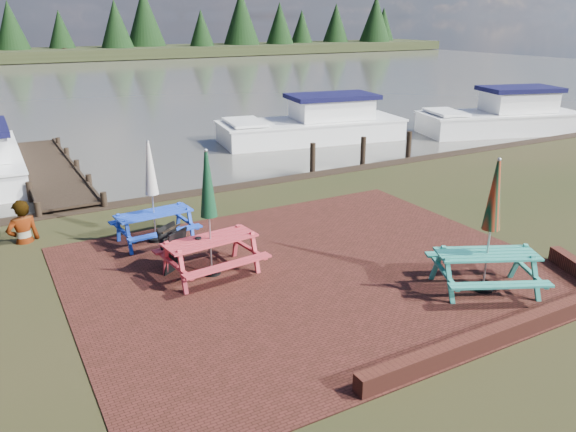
% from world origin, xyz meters
% --- Properties ---
extents(ground, '(120.00, 120.00, 0.00)m').
position_xyz_m(ground, '(0.00, 0.00, 0.00)').
color(ground, black).
rests_on(ground, ground).
extents(paving, '(9.00, 7.50, 0.02)m').
position_xyz_m(paving, '(0.00, 1.00, 0.01)').
color(paving, '#371711').
rests_on(paving, ground).
extents(brick_wall, '(6.21, 1.79, 0.30)m').
position_xyz_m(brick_wall, '(2.15, -2.42, 0.15)').
color(brick_wall, '#4C1E16').
rests_on(brick_wall, ground).
extents(water, '(120.00, 60.00, 0.02)m').
position_xyz_m(water, '(0.00, 37.00, 0.00)').
color(water, '#48463D').
rests_on(water, ground).
extents(far_treeline, '(120.00, 10.00, 8.10)m').
position_xyz_m(far_treeline, '(0.00, 66.00, 3.28)').
color(far_treeline, black).
rests_on(far_treeline, ground).
extents(picnic_table_teal, '(2.27, 2.18, 2.45)m').
position_xyz_m(picnic_table_teal, '(2.29, -1.23, 0.86)').
color(picnic_table_teal, teal).
rests_on(picnic_table_teal, ground).
extents(picnic_table_red, '(1.92, 1.74, 2.45)m').
position_xyz_m(picnic_table_red, '(-1.77, 1.81, 0.86)').
color(picnic_table_red, '#BE303B').
rests_on(picnic_table_red, ground).
extents(picnic_table_blue, '(1.74, 1.58, 2.25)m').
position_xyz_m(picnic_table_blue, '(-2.22, 3.99, 0.79)').
color(picnic_table_blue, blue).
rests_on(picnic_table_blue, ground).
extents(chalkboard, '(0.57, 0.78, 0.88)m').
position_xyz_m(chalkboard, '(-2.34, 2.37, 0.45)').
color(chalkboard, black).
rests_on(chalkboard, ground).
extents(jetty, '(1.76, 9.08, 1.00)m').
position_xyz_m(jetty, '(-3.50, 11.28, 0.11)').
color(jetty, black).
rests_on(jetty, ground).
extents(boat_near, '(7.96, 3.81, 2.07)m').
position_xyz_m(boat_near, '(6.99, 12.17, 0.42)').
color(boat_near, white).
rests_on(boat_near, ground).
extents(boat_far, '(7.47, 4.39, 2.20)m').
position_xyz_m(boat_far, '(15.10, 9.52, 0.46)').
color(boat_far, white).
rests_on(boat_far, ground).
extents(person, '(0.78, 0.59, 1.92)m').
position_xyz_m(person, '(-4.78, 5.35, 0.96)').
color(person, gray).
rests_on(person, ground).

